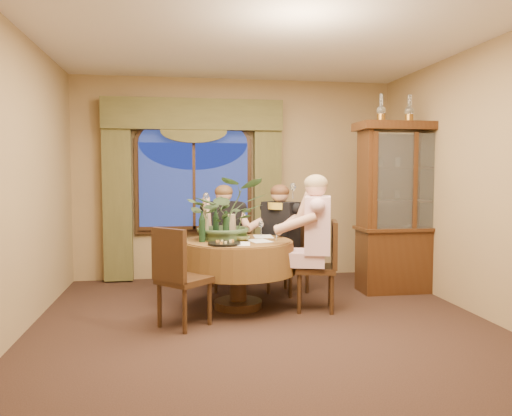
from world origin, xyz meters
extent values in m
plane|color=black|center=(0.00, 0.00, 0.00)|extent=(5.00, 5.00, 0.00)
plane|color=#917852|center=(0.00, 2.50, 1.40)|extent=(4.50, 0.00, 4.50)
plane|color=#917852|center=(2.25, 0.00, 1.40)|extent=(0.00, 5.00, 5.00)
plane|color=white|center=(0.00, 0.00, 2.80)|extent=(5.00, 5.00, 0.00)
cube|color=#494724|center=(-1.63, 2.38, 1.18)|extent=(0.38, 0.14, 2.32)
cube|color=#494724|center=(0.43, 2.38, 1.18)|extent=(0.38, 0.14, 2.32)
cylinder|color=brown|center=(-0.18, 0.82, 0.38)|extent=(1.56, 1.56, 0.75)
cube|color=#34190A|center=(2.00, 1.27, 1.05)|extent=(1.30, 0.52, 2.10)
cube|color=black|center=(0.64, 0.60, 0.48)|extent=(0.51, 0.51, 0.96)
cube|color=black|center=(0.51, 1.38, 0.48)|extent=(0.59, 0.59, 0.96)
cube|color=black|center=(-0.21, 1.69, 0.48)|extent=(0.43, 0.43, 0.96)
cube|color=black|center=(-0.77, 0.24, 0.48)|extent=(0.59, 0.59, 0.96)
imported|color=#3D5835|center=(-0.29, 0.95, 1.33)|extent=(0.88, 0.97, 0.76)
imported|color=#566131|center=(-0.14, 0.76, 0.78)|extent=(0.17, 0.17, 0.05)
cylinder|color=black|center=(-0.36, 0.48, 0.76)|extent=(0.34, 0.34, 0.02)
cylinder|color=black|center=(-0.32, 0.74, 0.92)|extent=(0.07, 0.07, 0.33)
cylinder|color=black|center=(-0.57, 0.73, 0.92)|extent=(0.07, 0.07, 0.33)
cylinder|color=black|center=(-0.41, 1.01, 0.92)|extent=(0.07, 0.07, 0.33)
cylinder|color=tan|center=(-0.53, 0.88, 0.92)|extent=(0.07, 0.07, 0.33)
cube|color=white|center=(0.04, 0.69, 0.75)|extent=(0.28, 0.34, 0.00)
cube|color=white|center=(0.14, 1.05, 0.75)|extent=(0.23, 0.31, 0.00)
cube|color=white|center=(-0.20, 0.50, 0.75)|extent=(0.25, 0.33, 0.00)
camera|label=1|loc=(-0.83, -4.56, 1.48)|focal=35.00mm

